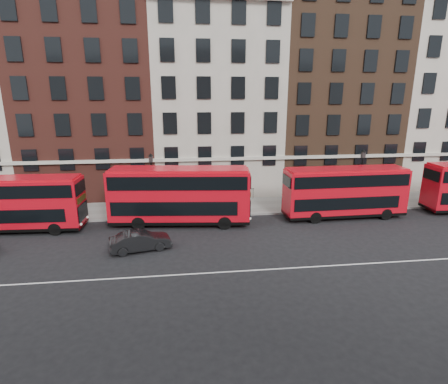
{
  "coord_description": "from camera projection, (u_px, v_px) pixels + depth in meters",
  "views": [
    {
      "loc": [
        -3.85,
        -20.54,
        10.0
      ],
      "look_at": [
        -0.71,
        5.0,
        3.0
      ],
      "focal_mm": 28.0,
      "sensor_mm": 36.0,
      "label": 1
    }
  ],
  "objects": [
    {
      "name": "ground",
      "position": [
        244.0,
        256.0,
        22.75
      ],
      "size": [
        120.0,
        120.0,
        0.0
      ],
      "primitive_type": "plane",
      "color": "black",
      "rests_on": "ground"
    },
    {
      "name": "pavement",
      "position": [
        224.0,
        207.0,
        32.78
      ],
      "size": [
        80.0,
        5.0,
        0.15
      ],
      "primitive_type": "cube",
      "color": "gray",
      "rests_on": "ground"
    },
    {
      "name": "kerb",
      "position": [
        228.0,
        215.0,
        30.39
      ],
      "size": [
        80.0,
        0.3,
        0.16
      ],
      "primitive_type": "cube",
      "color": "gray",
      "rests_on": "ground"
    },
    {
      "name": "road_centre_line",
      "position": [
        250.0,
        270.0,
        20.83
      ],
      "size": [
        70.0,
        0.12,
        0.01
      ],
      "primitive_type": "cube",
      "color": "white",
      "rests_on": "ground"
    },
    {
      "name": "building_terrace",
      "position": [
        213.0,
        95.0,
        37.14
      ],
      "size": [
        64.0,
        11.95,
        22.0
      ],
      "color": "#B6AD9D",
      "rests_on": "ground"
    },
    {
      "name": "bus_a",
      "position": [
        13.0,
        203.0,
        26.38
      ],
      "size": [
        10.23,
        2.92,
        4.25
      ],
      "rotation": [
        0.0,
        0.0,
        -0.05
      ],
      "color": "red",
      "rests_on": "ground"
    },
    {
      "name": "bus_b",
      "position": [
        179.0,
        195.0,
        27.81
      ],
      "size": [
        11.29,
        3.86,
        4.65
      ],
      "rotation": [
        0.0,
        0.0,
        -0.11
      ],
      "color": "red",
      "rests_on": "ground"
    },
    {
      "name": "bus_c",
      "position": [
        344.0,
        191.0,
        29.48
      ],
      "size": [
        10.32,
        2.67,
        4.32
      ],
      "rotation": [
        0.0,
        0.0,
        0.02
      ],
      "color": "red",
      "rests_on": "ground"
    },
    {
      "name": "car_front",
      "position": [
        140.0,
        241.0,
        23.46
      ],
      "size": [
        4.28,
        2.33,
        1.34
      ],
      "primitive_type": "imported",
      "rotation": [
        0.0,
        0.0,
        1.81
      ],
      "color": "black",
      "rests_on": "ground"
    },
    {
      "name": "lamp_post_left",
      "position": [
        152.0,
        181.0,
        29.78
      ],
      "size": [
        0.44,
        0.44,
        5.33
      ],
      "color": "black",
      "rests_on": "pavement"
    },
    {
      "name": "lamp_post_right",
      "position": [
        361.0,
        175.0,
        31.94
      ],
      "size": [
        0.44,
        0.44,
        5.33
      ],
      "color": "black",
      "rests_on": "pavement"
    },
    {
      "name": "iron_railings",
      "position": [
        222.0,
        194.0,
        34.74
      ],
      "size": [
        6.6,
        0.06,
        1.0
      ],
      "primitive_type": null,
      "color": "black",
      "rests_on": "pavement"
    }
  ]
}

